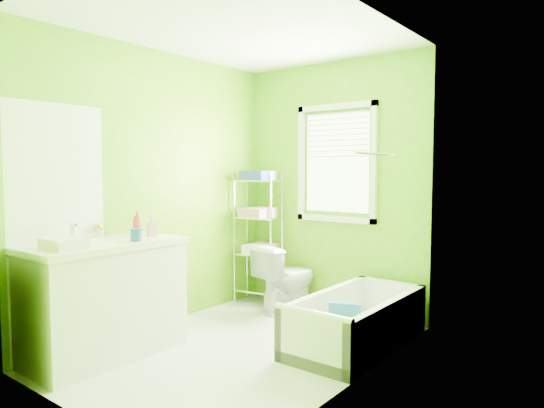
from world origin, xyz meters
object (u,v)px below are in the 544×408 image
Objects in this scene: bathtub at (355,329)px; vanity at (104,296)px; wire_shelf_unit at (260,223)px; toilet at (287,277)px.

bathtub is 2.07m from vanity.
bathtub is at bearing -20.82° from wire_shelf_unit.
vanity is (-0.41, -1.90, 0.13)m from toilet.
wire_shelf_unit is (-0.02, 1.98, 0.40)m from vanity.
vanity reaches higher than bathtub.
toilet is 1.95m from vanity.
wire_shelf_unit is at bearing 90.72° from vanity.
toilet is at bearing -11.23° from wire_shelf_unit.
bathtub is 0.97× the size of wire_shelf_unit.
vanity is at bearing 89.05° from toilet.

